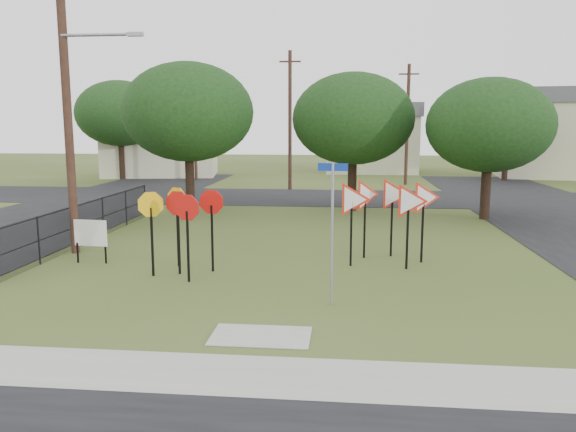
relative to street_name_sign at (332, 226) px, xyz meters
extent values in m
plane|color=#3D4F1D|center=(-1.36, 0.19, -1.90)|extent=(140.00, 140.00, 0.00)
cube|color=#9E9E95|center=(-1.36, -4.01, -1.89)|extent=(30.00, 1.60, 0.02)
cube|color=#3D4F1D|center=(-1.36, -5.21, -1.89)|extent=(30.00, 0.80, 0.02)
cube|color=black|center=(-13.36, 10.19, -1.89)|extent=(8.00, 50.00, 0.02)
cube|color=black|center=(-1.36, 20.19, -1.89)|extent=(60.00, 8.00, 0.02)
cube|color=#9E9E95|center=(-1.36, -2.21, -1.89)|extent=(2.00, 1.20, 0.02)
cylinder|color=gray|center=(0.00, 0.00, -0.22)|extent=(0.07, 0.07, 3.35)
cube|color=#0D2E97|center=(0.00, 0.00, 1.36)|extent=(0.69, 0.09, 0.18)
cube|color=black|center=(-4.39, 2.37, -0.93)|extent=(0.06, 0.06, 1.95)
cube|color=black|center=(-3.52, 2.76, -0.93)|extent=(0.06, 0.06, 1.95)
cube|color=black|center=(-3.91, 1.59, -0.93)|extent=(0.06, 0.06, 1.95)
cube|color=black|center=(-5.07, 2.08, -0.93)|extent=(0.06, 0.06, 1.95)
cube|color=black|center=(-4.69, 3.24, -0.93)|extent=(0.06, 0.06, 1.95)
cube|color=black|center=(0.49, 3.82, -0.91)|extent=(0.07, 0.07, 1.97)
cube|color=black|center=(2.14, 3.60, -0.91)|extent=(0.07, 0.07, 1.97)
cube|color=black|center=(0.93, 4.92, -0.91)|extent=(0.07, 0.07, 1.97)
cube|color=black|center=(1.81, 5.25, -0.91)|extent=(0.07, 0.07, 1.97)
cube|color=black|center=(2.68, 4.48, -0.91)|extent=(0.07, 0.07, 1.97)
cube|color=black|center=(-7.92, 3.35, -1.59)|extent=(0.05, 0.05, 0.63)
cube|color=black|center=(-7.02, 3.35, -1.59)|extent=(0.05, 0.05, 0.63)
cube|color=white|center=(-7.47, 3.35, -0.96)|extent=(1.08, 0.14, 0.81)
cylinder|color=#442A1F|center=(-8.66, 4.69, 3.10)|extent=(0.28, 0.28, 10.00)
cylinder|color=gray|center=(-7.46, 4.59, 5.10)|extent=(2.40, 0.10, 0.10)
cube|color=gray|center=(-6.26, 4.59, 5.10)|extent=(0.50, 0.18, 0.12)
cylinder|color=#442A1F|center=(-3.36, 24.19, 2.60)|extent=(0.24, 0.24, 9.00)
cube|color=#442A1F|center=(-3.36, 24.19, 6.40)|extent=(1.40, 0.10, 0.10)
cylinder|color=#442A1F|center=(4.64, 28.19, 2.35)|extent=(0.24, 0.24, 8.50)
cube|color=#442A1F|center=(4.64, 28.19, 5.90)|extent=(1.40, 0.10, 0.10)
cylinder|color=#442A1F|center=(-11.36, 30.19, 2.60)|extent=(0.24, 0.24, 9.00)
cube|color=#442A1F|center=(-11.36, 30.19, 6.40)|extent=(1.40, 0.10, 0.10)
cylinder|color=black|center=(-8.96, 2.99, -1.15)|extent=(0.05, 0.05, 1.50)
cylinder|color=black|center=(-8.96, 5.29, -1.15)|extent=(0.05, 0.05, 1.50)
cylinder|color=black|center=(-8.96, 7.59, -1.15)|extent=(0.05, 0.05, 1.50)
cylinder|color=black|center=(-8.96, 9.89, -1.15)|extent=(0.05, 0.05, 1.50)
cylinder|color=black|center=(-8.96, 12.19, -1.15)|extent=(0.05, 0.05, 1.50)
cube|color=black|center=(-8.96, 6.44, -0.44)|extent=(0.03, 11.50, 0.03)
cube|color=black|center=(-8.96, 6.44, -1.15)|extent=(0.03, 11.50, 0.03)
cube|color=black|center=(-8.96, 6.44, -1.15)|extent=(0.01, 11.50, 1.50)
cube|color=beige|center=(-15.36, 34.19, 1.10)|extent=(10.08, 8.46, 6.00)
cube|color=#525157|center=(-15.36, 34.19, 4.70)|extent=(10.58, 8.88, 1.20)
cube|color=beige|center=(2.64, 40.19, 0.60)|extent=(8.00, 8.00, 5.00)
cube|color=#525157|center=(2.64, 40.19, 3.70)|extent=(8.40, 8.40, 1.20)
cube|color=beige|center=(16.64, 36.19, 1.10)|extent=(7.91, 7.91, 6.00)
cube|color=#525157|center=(16.64, 36.19, 4.70)|extent=(8.30, 8.30, 1.20)
cylinder|color=black|center=(-7.36, 14.19, -0.59)|extent=(0.44, 0.44, 2.62)
ellipsoid|color=black|center=(-7.36, 14.19, 2.96)|extent=(6.40, 6.40, 4.80)
cylinder|color=black|center=(0.64, 15.19, -0.68)|extent=(0.44, 0.44, 2.45)
ellipsoid|color=black|center=(0.64, 15.19, 2.65)|extent=(6.00, 6.00, 4.50)
cylinder|color=black|center=(6.64, 13.19, -0.76)|extent=(0.44, 0.44, 2.27)
ellipsoid|color=black|center=(6.64, 13.19, 2.33)|extent=(5.60, 5.60, 4.20)
cylinder|color=black|center=(-17.36, 30.19, -0.50)|extent=(0.44, 0.44, 2.80)
ellipsoid|color=black|center=(-17.36, 30.19, 3.28)|extent=(6.80, 6.80, 5.10)
cylinder|color=black|center=(12.64, 32.19, -0.68)|extent=(0.44, 0.44, 2.45)
ellipsoid|color=black|center=(12.64, 32.19, 2.65)|extent=(6.00, 6.00, 4.50)
camera|label=1|loc=(0.27, -12.86, 2.29)|focal=35.00mm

